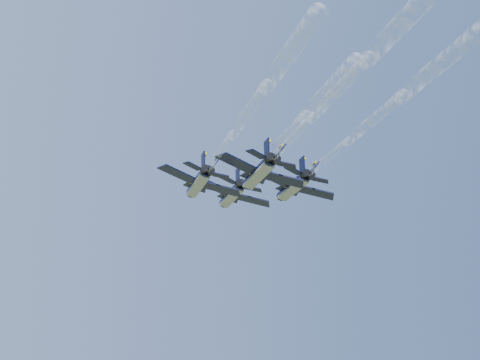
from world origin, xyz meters
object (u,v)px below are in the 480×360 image
jet_right (293,186)px  jet_slot (258,173)px  jet_lead (232,195)px  jet_left (198,183)px

jet_right → jet_slot: same height
jet_lead → jet_slot: size_ratio=1.00×
jet_lead → jet_slot: (-7.01, -20.42, 0.00)m
jet_lead → jet_right: size_ratio=1.00×
jet_right → jet_slot: bearing=-128.3°
jet_right → jet_lead: bearing=126.2°
jet_right → jet_slot: 13.72m
jet_left → jet_slot: size_ratio=1.00×
jet_lead → jet_right: (4.31, -12.68, 0.00)m
jet_left → jet_lead: bearing=54.9°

